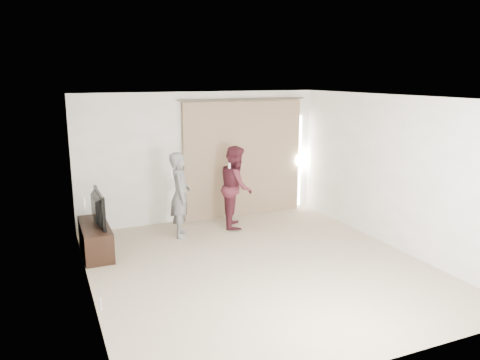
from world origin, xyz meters
The scene contains 10 objects.
floor centered at (0.00, 0.00, 0.00)m, with size 5.50×5.50×0.00m, color #C1AE91.
wall_back centered at (0.00, 2.75, 1.30)m, with size 5.00×0.04×2.60m, color white.
wall_left centered at (-2.50, 0.00, 1.30)m, with size 0.04×5.50×2.60m.
ceiling centered at (0.00, 0.00, 2.60)m, with size 5.00×5.50×0.01m, color white.
curtain centered at (0.91, 2.68, 1.20)m, with size 2.80×0.11×2.46m.
tv_console centered at (-2.27, 1.60, 0.25)m, with size 0.44×1.28×0.49m, color black.
tv centered at (-2.27, 1.60, 0.78)m, with size 0.98×0.13×0.56m, color black.
scratching_post centered at (-2.10, 2.40, 0.17)m, with size 0.31×0.31×0.41m.
person_man centered at (-0.71, 1.87, 0.79)m, with size 0.53×0.66×1.57m.
person_woman centered at (0.45, 2.00, 0.80)m, with size 0.84×0.94×1.60m.
Camera 1 is at (-2.96, -6.14, 2.90)m, focal length 35.00 mm.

